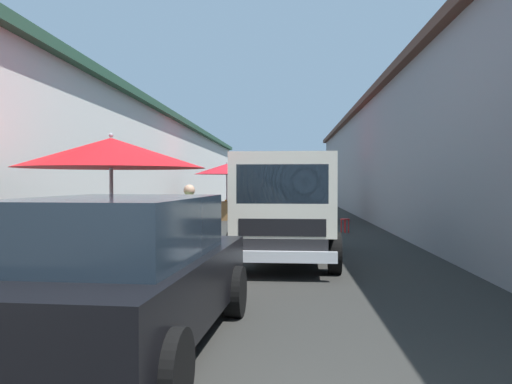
{
  "coord_description": "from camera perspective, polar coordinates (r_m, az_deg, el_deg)",
  "views": [
    {
      "loc": [
        -2.98,
        -0.76,
        1.6
      ],
      "look_at": [
        12.79,
        0.15,
        1.28
      ],
      "focal_mm": 37.27,
      "sensor_mm": 36.0,
      "label": 1
    }
  ],
  "objects": [
    {
      "name": "plastic_stool",
      "position": [
        16.72,
        9.53,
        -3.22
      ],
      "size": [
        0.3,
        0.3,
        0.43
      ],
      "color": "red",
      "rests_on": "ground"
    },
    {
      "name": "delivery_truck",
      "position": [
        9.92,
        3.17,
        -2.07
      ],
      "size": [
        4.98,
        2.1,
        2.08
      ],
      "color": "black",
      "rests_on": "ground"
    },
    {
      "name": "fruit_stall_far_left",
      "position": [
        8.35,
        -15.32,
        2.64
      ],
      "size": [
        2.85,
        2.85,
        2.33
      ],
      "color": "#9E9EA3",
      "rests_on": "ground"
    },
    {
      "name": "hatchback_car",
      "position": [
        5.22,
        -14.28,
        -8.38
      ],
      "size": [
        4.02,
        2.14,
        1.45
      ],
      "color": "black",
      "rests_on": "ground"
    },
    {
      "name": "ground",
      "position": [
        16.57,
        0.67,
        -4.38
      ],
      "size": [
        90.0,
        90.0,
        0.0
      ],
      "primitive_type": "plane",
      "color": "#282826"
    },
    {
      "name": "building_right_concrete",
      "position": [
        19.91,
        23.06,
        3.62
      ],
      "size": [
        49.8,
        7.5,
        4.95
      ],
      "color": "gray",
      "rests_on": "ground"
    },
    {
      "name": "building_left_whitewash",
      "position": [
        20.47,
        -20.44,
        2.8
      ],
      "size": [
        49.8,
        7.5,
        4.4
      ],
      "color": "silver",
      "rests_on": "ground"
    },
    {
      "name": "fruit_stall_near_left",
      "position": [
        22.09,
        -3.2,
        1.89
      ],
      "size": [
        2.73,
        2.73,
        2.4
      ],
      "color": "#9E9EA3",
      "rests_on": "ground"
    },
    {
      "name": "vendor_by_crates",
      "position": [
        9.78,
        -7.16,
        -3.08
      ],
      "size": [
        0.59,
        0.34,
        1.54
      ],
      "color": "navy",
      "rests_on": "ground"
    },
    {
      "name": "fruit_stall_far_right",
      "position": [
        21.71,
        5.52,
        1.77
      ],
      "size": [
        2.39,
        2.39,
        2.42
      ],
      "color": "#9E9EA3",
      "rests_on": "ground"
    }
  ]
}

